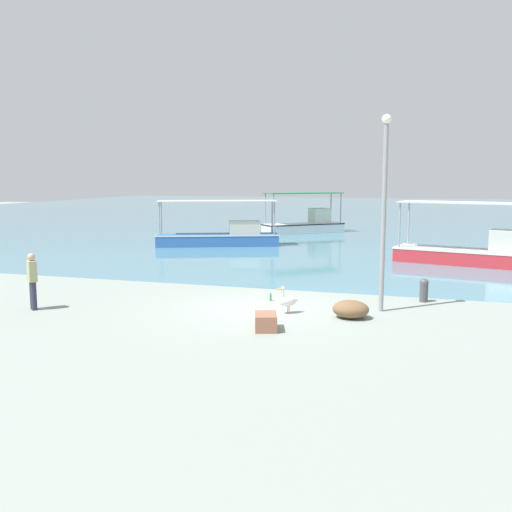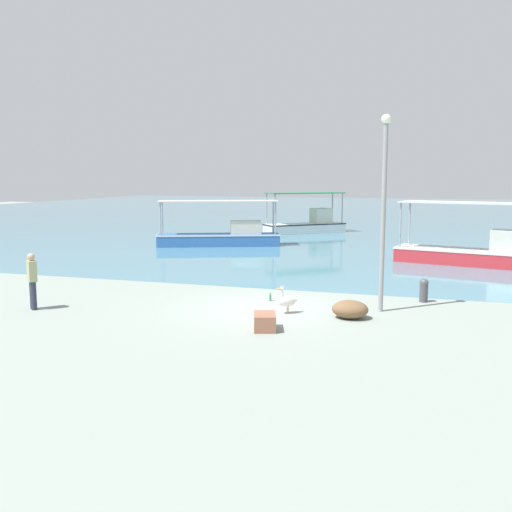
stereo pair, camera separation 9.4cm
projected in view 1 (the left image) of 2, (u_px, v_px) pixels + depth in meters
ground at (261, 309)px, 17.08m from camera, size 120.00×120.00×0.00m
harbor_water at (384, 213)px, 62.59m from camera, size 110.00×90.00×0.00m
fishing_boat_outer at (221, 235)px, 32.65m from camera, size 7.04×3.91×2.58m
fishing_boat_far_right at (475, 251)px, 25.57m from camera, size 6.83×3.29×2.80m
fishing_boat_center at (306, 224)px, 40.30m from camera, size 5.51×4.99×2.82m
pelican at (288, 300)px, 16.47m from camera, size 0.69×0.60×0.80m
lamp_post at (384, 202)px, 16.34m from camera, size 0.28×0.28×5.67m
mooring_bollard at (424, 289)px, 17.97m from camera, size 0.27×0.27×0.76m
fisherman_standing at (32, 280)px, 16.85m from camera, size 0.45×0.43×1.69m
net_pile at (351, 309)px, 15.92m from camera, size 1.02×0.87×0.50m
cargo_crate at (266, 322)px, 14.71m from camera, size 0.77×0.95×0.42m
glass_bottle at (271, 297)px, 18.17m from camera, size 0.07×0.07×0.27m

